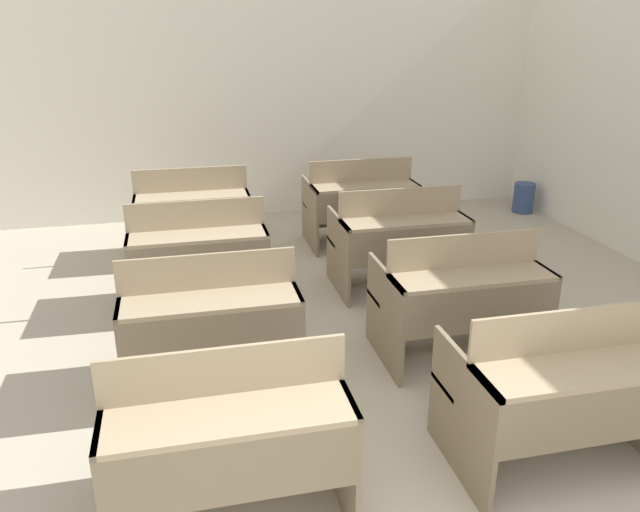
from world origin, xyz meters
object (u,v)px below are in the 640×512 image
Objects in this scene: bench_front_left at (228,434)px; bench_second_right at (460,296)px; bench_second_left at (211,321)px; bench_third_left at (198,254)px; bench_back_left at (193,213)px; bench_third_right at (399,239)px; bench_front_right at (561,388)px; bench_back_right at (360,202)px; wastepaper_bin at (524,198)px.

bench_second_right is at bearing 34.82° from bench_front_left.
bench_third_left is (-0.02, 1.28, 0.00)m from bench_second_left.
bench_second_left and bench_second_right have the same top height.
bench_third_left is (-1.77, 1.28, 0.00)m from bench_second_right.
bench_second_left is 1.00× the size of bench_third_left.
bench_back_left is (-0.02, 3.73, 0.00)m from bench_front_left.
bench_back_left is at bearing 90.43° from bench_second_left.
bench_third_left is at bearing 90.49° from bench_front_left.
bench_second_right is at bearing -54.90° from bench_back_left.
bench_third_right is (1.76, -0.01, 0.00)m from bench_third_left.
bench_third_left is 1.00× the size of bench_back_left.
bench_front_right and bench_third_right have the same top height.
bench_front_left is 2.12m from bench_second_right.
bench_back_left is (-0.02, 2.50, 0.00)m from bench_second_left.
bench_second_left is 1.00× the size of bench_second_right.
bench_second_left is at bearing 90.12° from bench_front_left.
bench_second_right is at bearing -0.25° from bench_second_left.
bench_third_right is 2.15m from bench_back_left.
bench_second_left and bench_back_right have the same top height.
bench_second_left is (-1.76, 1.22, 0.00)m from bench_front_right.
bench_third_right and bench_back_right have the same top height.
bench_second_left is 2.99× the size of wastepaper_bin.
bench_second_left is at bearing -143.98° from bench_third_right.
bench_back_right is (1.75, 3.73, 0.00)m from bench_front_left.
bench_third_right is 1.00× the size of bench_back_left.
bench_second_left is at bearing -89.57° from bench_back_left.
wastepaper_bin is at bearing 38.92° from bench_third_right.
bench_front_left is 1.00× the size of bench_second_left.
bench_second_left and bench_back_left have the same top height.
bench_back_right is (0.01, 2.52, 0.00)m from bench_second_right.
bench_back_left is at bearing 90.33° from bench_front_left.
bench_front_left and bench_third_right have the same top height.
bench_back_right is at bearing 89.82° from bench_second_right.
bench_back_left is (0.00, 1.23, 0.00)m from bench_third_left.
bench_front_left is 1.00× the size of bench_third_right.
bench_front_right is 1.00× the size of bench_second_right.
bench_front_left and bench_second_right have the same top height.
bench_front_right is (1.76, -0.00, 0.00)m from bench_front_left.
wastepaper_bin is (2.39, 1.93, -0.28)m from bench_third_right.
bench_back_right is (-0.00, 3.74, 0.00)m from bench_front_right.
bench_second_right is at bearing -90.18° from bench_back_right.
bench_second_right is 4.00m from wastepaper_bin.
bench_front_left is at bearing -124.98° from bench_third_right.
bench_third_left and bench_third_right have the same top height.
bench_front_left and bench_back_left have the same top height.
bench_front_right and bench_back_left have the same top height.
bench_third_right is at bearing 90.12° from bench_second_right.
bench_front_right is 1.00× the size of bench_third_right.
bench_second_left is 3.06m from bench_back_right.
bench_second_right is 1.00× the size of bench_back_right.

